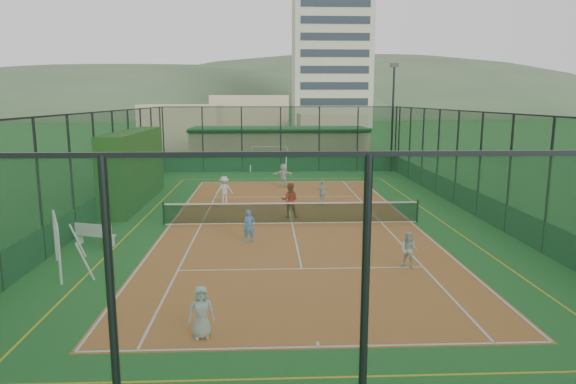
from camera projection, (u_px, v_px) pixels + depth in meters
name	position (u px, v px, depth m)	size (l,w,h in m)	color
ground	(292.00, 223.00, 23.44)	(300.00, 300.00, 0.00)	#1E5A22
court_slab	(292.00, 223.00, 23.44)	(11.17, 23.97, 0.01)	#B55628
tennis_net	(292.00, 212.00, 23.34)	(11.67, 0.12, 1.06)	black
perimeter_fence	(292.00, 169.00, 22.99)	(18.12, 34.12, 5.00)	black
floodlight_ne	(393.00, 118.00, 39.38)	(0.60, 0.26, 8.25)	black
clubhouse	(279.00, 146.00, 44.78)	(15.20, 7.20, 3.15)	tan
apartment_tower	(331.00, 51.00, 101.85)	(15.00, 12.00, 30.00)	beige
distant_hills	(269.00, 116.00, 170.86)	(200.00, 60.00, 24.00)	#384C33
hedge_left	(134.00, 167.00, 27.70)	(1.34, 8.94, 3.91)	black
white_bench	(95.00, 234.00, 19.82)	(1.64, 0.45, 0.93)	white
futsal_goal_near	(57.00, 245.00, 16.75)	(0.80, 2.77, 1.78)	white
futsal_goal_far	(270.00, 159.00, 40.51)	(2.89, 0.84, 1.86)	white
child_near_left	(201.00, 312.00, 12.11)	(0.63, 0.41, 1.28)	silver
child_near_mid	(249.00, 226.00, 20.21)	(0.48, 0.31, 1.30)	#4978CF
child_near_right	(409.00, 250.00, 17.14)	(0.60, 0.47, 1.24)	silver
child_far_left	(224.00, 190.00, 27.71)	(0.96, 0.55, 1.49)	white
child_far_right	(323.00, 193.00, 27.23)	(0.79, 0.33, 1.35)	silver
child_far_back	(283.00, 175.00, 33.02)	(1.40, 0.44, 1.50)	silver
coach	(290.00, 200.00, 24.46)	(0.81, 0.63, 1.66)	#AE1712
tennis_balls	(290.00, 216.00, 24.66)	(6.49, 1.09, 0.07)	#CCE033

